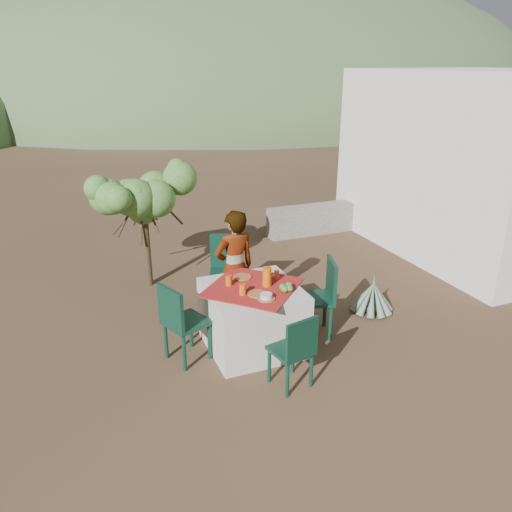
{
  "coord_description": "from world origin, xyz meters",
  "views": [
    {
      "loc": [
        -1.24,
        -4.73,
        3.12
      ],
      "look_at": [
        0.82,
        0.39,
        0.96
      ],
      "focal_mm": 35.0,
      "sensor_mm": 36.0,
      "label": 1
    }
  ],
  "objects": [
    {
      "name": "ground",
      "position": [
        0.0,
        0.0,
        0.0
      ],
      "size": [
        160.0,
        160.0,
        0.0
      ],
      "primitive_type": "plane",
      "color": "#372819",
      "rests_on": "ground"
    },
    {
      "name": "table",
      "position": [
        0.61,
        -0.01,
        0.38
      ],
      "size": [
        1.3,
        1.3,
        0.76
      ],
      "color": "beige",
      "rests_on": "ground"
    },
    {
      "name": "chair_far",
      "position": [
        0.69,
        1.14,
        0.54
      ],
      "size": [
        0.58,
        0.58,
        0.97
      ],
      "rotation": [
        0.0,
        0.0,
        -0.35
      ],
      "color": "black",
      "rests_on": "ground"
    },
    {
      "name": "chair_near",
      "position": [
        0.71,
        -0.91,
        0.45
      ],
      "size": [
        0.45,
        0.45,
        0.82
      ],
      "rotation": [
        0.0,
        0.0,
        3.35
      ],
      "color": "black",
      "rests_on": "ground"
    },
    {
      "name": "chair_left",
      "position": [
        -0.23,
        -0.01,
        0.51
      ],
      "size": [
        0.55,
        0.55,
        0.92
      ],
      "rotation": [
        0.0,
        0.0,
        1.95
      ],
      "color": "black",
      "rests_on": "ground"
    },
    {
      "name": "chair_right",
      "position": [
        1.48,
        -0.03,
        0.53
      ],
      "size": [
        0.56,
        0.56,
        0.95
      ],
      "rotation": [
        0.0,
        0.0,
        4.39
      ],
      "color": "black",
      "rests_on": "ground"
    },
    {
      "name": "person",
      "position": [
        0.63,
        0.64,
        0.74
      ],
      "size": [
        0.59,
        0.43,
        1.48
      ],
      "primitive_type": "imported",
      "rotation": [
        0.0,
        0.0,
        3.29
      ],
      "color": "#8C6651",
      "rests_on": "ground"
    },
    {
      "name": "shrub_tree",
      "position": [
        -0.13,
        2.22,
        1.26
      ],
      "size": [
        1.36,
        1.34,
        1.6
      ],
      "color": "#3F301F",
      "rests_on": "ground"
    },
    {
      "name": "agave",
      "position": [
        2.4,
        0.2,
        0.2
      ],
      "size": [
        0.56,
        0.57,
        0.6
      ],
      "rotation": [
        0.0,
        0.0,
        -0.35
      ],
      "color": "slate",
      "rests_on": "ground"
    },
    {
      "name": "guesthouse",
      "position": [
        5.6,
        1.8,
        1.5
      ],
      "size": [
        3.2,
        4.2,
        3.0
      ],
      "primitive_type": "cube",
      "color": "white",
      "rests_on": "ground"
    },
    {
      "name": "stone_wall",
      "position": [
        3.6,
        3.4,
        0.28
      ],
      "size": [
        2.6,
        0.35,
        0.55
      ],
      "primitive_type": "cube",
      "color": "gray",
      "rests_on": "ground"
    },
    {
      "name": "hill_near_right",
      "position": [
        12.0,
        36.0,
        0.0
      ],
      "size": [
        48.0,
        48.0,
        20.0
      ],
      "primitive_type": "ellipsoid",
      "color": "#394D2B",
      "rests_on": "ground"
    },
    {
      "name": "hill_far_center",
      "position": [
        -4.0,
        52.0,
        0.0
      ],
      "size": [
        60.0,
        60.0,
        24.0
      ],
      "primitive_type": "ellipsoid",
      "color": "slate",
      "rests_on": "ground"
    },
    {
      "name": "hill_far_right",
      "position": [
        28.0,
        46.0,
        0.0
      ],
      "size": [
        36.0,
        36.0,
        14.0
      ],
      "primitive_type": "ellipsoid",
      "color": "slate",
      "rests_on": "ground"
    },
    {
      "name": "plate_far",
      "position": [
        0.6,
        0.28,
        0.77
      ],
      "size": [
        0.21,
        0.21,
        0.01
      ],
      "primitive_type": "cylinder",
      "color": "brown",
      "rests_on": "table"
    },
    {
      "name": "plate_near",
      "position": [
        0.59,
        -0.21,
        0.77
      ],
      "size": [
        0.21,
        0.21,
        0.01
      ],
      "primitive_type": "cylinder",
      "color": "brown",
      "rests_on": "table"
    },
    {
      "name": "glass_far",
      "position": [
        0.38,
        0.13,
        0.82
      ],
      "size": [
        0.07,
        0.07,
        0.12
      ],
      "primitive_type": "cylinder",
      "color": "#D2590D",
      "rests_on": "table"
    },
    {
      "name": "glass_near",
      "position": [
        0.44,
        -0.15,
        0.82
      ],
      "size": [
        0.07,
        0.07,
        0.12
      ],
      "primitive_type": "cylinder",
      "color": "#D2590D",
      "rests_on": "table"
    },
    {
      "name": "juice_pitcher",
      "position": [
        0.77,
        -0.04,
        0.87
      ],
      "size": [
        0.1,
        0.1,
        0.22
      ],
      "primitive_type": "cylinder",
      "color": "#D2590D",
      "rests_on": "table"
    },
    {
      "name": "bowl_plate",
      "position": [
        0.64,
        -0.35,
        0.77
      ],
      "size": [
        0.19,
        0.19,
        0.01
      ],
      "primitive_type": "cylinder",
      "color": "brown",
      "rests_on": "table"
    },
    {
      "name": "white_bowl",
      "position": [
        0.64,
        -0.35,
        0.8
      ],
      "size": [
        0.13,
        0.13,
        0.05
      ],
      "primitive_type": "cylinder",
      "color": "silver",
      "rests_on": "bowl_plate"
    },
    {
      "name": "jar_left",
      "position": [
        0.96,
        0.1,
        0.81
      ],
      "size": [
        0.06,
        0.06,
        0.1
      ],
      "primitive_type": "cylinder",
      "color": "#D75726",
      "rests_on": "table"
    },
    {
      "name": "jar_right",
      "position": [
        0.86,
        0.18,
        0.81
      ],
      "size": [
        0.06,
        0.06,
        0.09
      ],
      "primitive_type": "cylinder",
      "color": "#D75726",
      "rests_on": "table"
    },
    {
      "name": "napkin_holder",
      "position": [
        0.82,
        0.06,
        0.81
      ],
      "size": [
        0.09,
        0.07,
        0.1
      ],
      "primitive_type": "cube",
      "rotation": [
        0.0,
        0.0,
        0.31
      ],
      "color": "silver",
      "rests_on": "table"
    },
    {
      "name": "fruit_cluster",
      "position": [
        0.92,
        -0.24,
        0.8
      ],
      "size": [
        0.16,
        0.15,
        0.08
      ],
      "color": "#477B2C",
      "rests_on": "table"
    }
  ]
}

